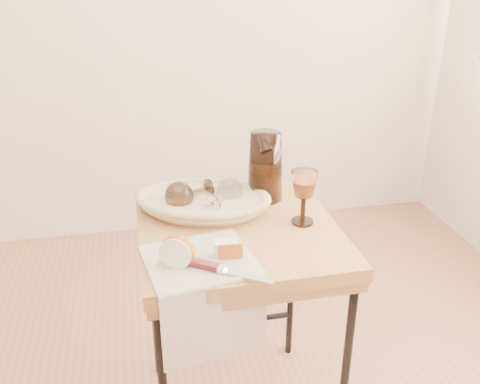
{
  "coord_description": "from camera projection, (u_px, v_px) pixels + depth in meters",
  "views": [
    {
      "loc": [
        0.08,
        -0.88,
        1.43
      ],
      "look_at": [
        0.35,
        0.39,
        0.84
      ],
      "focal_mm": 39.19,
      "sensor_mm": 36.0,
      "label": 1
    }
  ],
  "objects": [
    {
      "name": "side_table",
      "position": [
        239.0,
        328.0,
        1.64
      ],
      "size": [
        0.57,
        0.57,
        0.72
      ],
      "primitive_type": null,
      "rotation": [
        0.0,
        0.0,
        0.0
      ],
      "color": "brown",
      "rests_on": "floor"
    },
    {
      "name": "tea_towel",
      "position": [
        199.0,
        260.0,
        1.33
      ],
      "size": [
        0.3,
        0.28,
        0.01
      ],
      "primitive_type": "cube",
      "rotation": [
        0.0,
        0.0,
        0.16
      ],
      "color": "beige",
      "rests_on": "side_table"
    },
    {
      "name": "bread_basket",
      "position": [
        204.0,
        203.0,
        1.58
      ],
      "size": [
        0.42,
        0.34,
        0.05
      ],
      "primitive_type": null,
      "rotation": [
        0.0,
        0.0,
        -0.31
      ],
      "color": "tan",
      "rests_on": "side_table"
    },
    {
      "name": "goblet_lying_a",
      "position": [
        192.0,
        192.0,
        1.57
      ],
      "size": [
        0.17,
        0.14,
        0.09
      ],
      "primitive_type": null,
      "rotation": [
        0.0,
        0.0,
        3.56
      ],
      "color": "brown",
      "rests_on": "bread_basket"
    },
    {
      "name": "goblet_lying_b",
      "position": [
        222.0,
        196.0,
        1.56
      ],
      "size": [
        0.15,
        0.15,
        0.08
      ],
      "primitive_type": null,
      "rotation": [
        0.0,
        0.0,
        0.87
      ],
      "color": "white",
      "rests_on": "bread_basket"
    },
    {
      "name": "pitcher",
      "position": [
        265.0,
        166.0,
        1.62
      ],
      "size": [
        0.23,
        0.27,
        0.26
      ],
      "primitive_type": null,
      "rotation": [
        0.0,
        0.0,
        0.38
      ],
      "color": "black",
      "rests_on": "side_table"
    },
    {
      "name": "wine_goblet",
      "position": [
        304.0,
        198.0,
        1.48
      ],
      "size": [
        0.08,
        0.08,
        0.16
      ],
      "primitive_type": null,
      "rotation": [
        0.0,
        0.0,
        0.03
      ],
      "color": "white",
      "rests_on": "side_table"
    },
    {
      "name": "apple_half",
      "position": [
        178.0,
        250.0,
        1.29
      ],
      "size": [
        0.1,
        0.08,
        0.08
      ],
      "primitive_type": "ellipsoid",
      "rotation": [
        0.0,
        0.0,
        -0.42
      ],
      "color": "red",
      "rests_on": "tea_towel"
    },
    {
      "name": "apple_wedge",
      "position": [
        226.0,
        248.0,
        1.33
      ],
      "size": [
        0.06,
        0.04,
        0.04
      ],
      "primitive_type": "cube",
      "rotation": [
        0.0,
        0.0,
        -0.08
      ],
      "color": "white",
      "rests_on": "tea_towel"
    },
    {
      "name": "table_knife",
      "position": [
        225.0,
        270.0,
        1.27
      ],
      "size": [
        0.2,
        0.15,
        0.02
      ],
      "primitive_type": null,
      "rotation": [
        0.0,
        0.0,
        -0.61
      ],
      "color": "silver",
      "rests_on": "tea_towel"
    }
  ]
}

